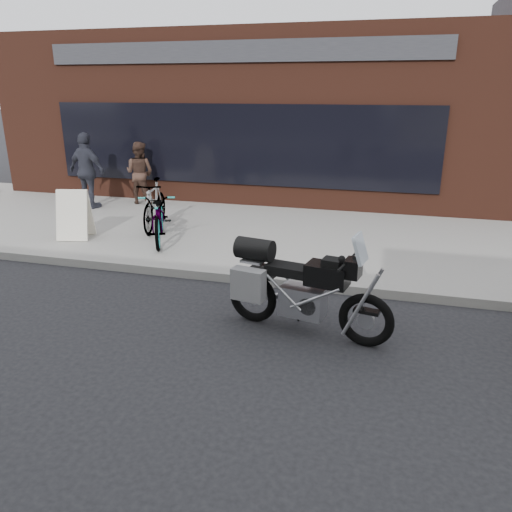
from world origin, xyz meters
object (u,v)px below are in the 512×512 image
bicycle_rear (154,205)px  cafe_patron_left (140,173)px  bicycle_front (159,216)px  cafe_patron_right (87,171)px  sandwich_sign (74,214)px  motorcycle (296,287)px

bicycle_rear → cafe_patron_left: cafe_patron_left is taller
bicycle_front → cafe_patron_left: bearing=100.2°
bicycle_front → bicycle_rear: bicycle_rear is taller
bicycle_front → cafe_patron_left: (-2.00, 3.04, 0.30)m
cafe_patron_left → cafe_patron_right: (-1.00, -0.84, 0.14)m
bicycle_rear → cafe_patron_left: 2.71m
cafe_patron_left → bicycle_front: bearing=126.9°
bicycle_front → sandwich_sign: 1.78m
cafe_patron_left → cafe_patron_right: cafe_patron_right is taller
motorcycle → cafe_patron_left: size_ratio=1.40×
sandwich_sign → cafe_patron_left: size_ratio=0.62×
motorcycle → cafe_patron_left: cafe_patron_left is taller
bicycle_front → cafe_patron_right: cafe_patron_right is taller
cafe_patron_left → motorcycle: bearing=135.5°
motorcycle → cafe_patron_right: 8.08m
bicycle_front → bicycle_rear: (-0.50, 0.81, 0.03)m
bicycle_rear → cafe_patron_right: bearing=139.0°
cafe_patron_left → cafe_patron_right: bearing=43.6°
sandwich_sign → bicycle_rear: bearing=26.7°
motorcycle → cafe_patron_right: size_ratio=1.20×
cafe_patron_right → cafe_patron_left: bearing=-126.9°
motorcycle → sandwich_sign: size_ratio=2.25×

